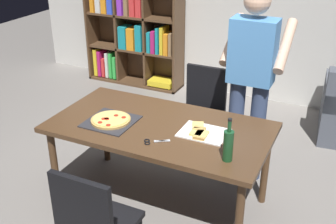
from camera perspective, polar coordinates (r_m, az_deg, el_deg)
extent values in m
plane|color=gray|center=(3.73, -1.01, -12.07)|extent=(12.00, 12.00, 0.00)
cube|color=#4C331E|center=(3.33, -1.11, -2.10)|extent=(1.74, 0.93, 0.04)
cylinder|color=#4C331E|center=(3.64, -15.16, -7.31)|extent=(0.06, 0.06, 0.71)
cylinder|color=#4C331E|center=(3.01, 9.62, -14.59)|extent=(0.06, 0.06, 0.71)
cylinder|color=#4C331E|center=(4.15, -8.52, -2.22)|extent=(0.06, 0.06, 0.71)
cylinder|color=#4C331E|center=(3.62, 13.12, -7.24)|extent=(0.06, 0.06, 0.71)
cube|color=black|center=(2.88, -8.95, -14.72)|extent=(0.42, 0.42, 0.04)
cube|color=black|center=(2.61, -11.68, -12.98)|extent=(0.42, 0.04, 0.45)
cube|color=black|center=(4.17, 4.20, -0.71)|extent=(0.42, 0.42, 0.04)
cube|color=black|center=(4.23, 5.25, 3.30)|extent=(0.42, 0.04, 0.45)
cylinder|color=black|center=(4.19, 0.90, -3.99)|extent=(0.04, 0.04, 0.41)
cylinder|color=black|center=(4.08, 5.53, -5.05)|extent=(0.04, 0.04, 0.41)
cylinder|color=black|center=(4.48, 2.81, -1.91)|extent=(0.04, 0.04, 0.41)
cylinder|color=black|center=(4.37, 7.17, -2.84)|extent=(0.04, 0.04, 0.41)
cube|color=#4C515B|center=(4.94, 21.45, 2.76)|extent=(0.24, 0.86, 0.20)
cube|color=#513823|center=(6.27, -10.34, 13.34)|extent=(0.03, 0.35, 1.95)
cube|color=#513823|center=(5.60, 1.50, 12.26)|extent=(0.03, 0.35, 1.95)
cube|color=#513823|center=(6.19, -4.42, 4.20)|extent=(1.40, 0.35, 0.03)
cube|color=#513823|center=(6.04, -3.97, 13.22)|extent=(1.40, 0.03, 1.95)
cube|color=#513823|center=(6.03, -4.58, 8.52)|extent=(1.34, 0.29, 0.03)
cube|color=#513823|center=(5.90, -4.74, 12.90)|extent=(1.34, 0.29, 0.03)
cube|color=#513823|center=(6.01, -6.64, 13.06)|extent=(0.03, 0.29, 1.89)
cube|color=#513823|center=(5.80, -2.78, 12.71)|extent=(0.03, 0.29, 1.89)
cube|color=yellow|center=(6.40, -9.36, 6.86)|extent=(0.05, 0.22, 0.40)
cube|color=#B21E66|center=(6.37, -8.87, 6.71)|extent=(0.05, 0.22, 0.38)
cube|color=red|center=(6.35, -8.35, 6.21)|extent=(0.04, 0.22, 0.28)
cube|color=silver|center=(6.30, -7.88, 6.52)|extent=(0.04, 0.22, 0.37)
cube|color=green|center=(6.27, -7.38, 6.46)|extent=(0.04, 0.22, 0.37)
cube|color=green|center=(6.24, -6.87, 6.17)|extent=(0.05, 0.22, 0.32)
cube|color=yellow|center=(5.95, -0.78, 4.08)|extent=(0.35, 0.25, 0.08)
cube|color=teal|center=(6.02, -5.81, 10.16)|extent=(0.11, 0.22, 0.31)
cube|color=orange|center=(5.96, -4.73, 9.98)|extent=(0.11, 0.22, 0.30)
cube|color=teal|center=(5.89, -3.63, 10.13)|extent=(0.09, 0.22, 0.36)
cube|color=teal|center=(5.83, -2.25, 9.59)|extent=(0.05, 0.22, 0.28)
cube|color=#B21E66|center=(5.80, -1.68, 9.63)|extent=(0.06, 0.22, 0.31)
cube|color=teal|center=(5.77, -1.11, 9.78)|extent=(0.04, 0.22, 0.35)
cube|color=yellow|center=(5.74, -0.52, 9.78)|extent=(0.04, 0.22, 0.37)
cube|color=orange|center=(5.72, 0.07, 9.32)|extent=(0.06, 0.22, 0.29)
cube|color=olive|center=(5.69, 0.66, 9.31)|extent=(0.04, 0.22, 0.30)
cube|color=orange|center=(6.17, -9.83, 14.66)|extent=(0.06, 0.22, 0.28)
cube|color=orange|center=(6.06, -8.28, 14.69)|extent=(0.08, 0.22, 0.31)
cube|color=blue|center=(6.00, -7.49, 14.75)|extent=(0.08, 0.22, 0.33)
cube|color=purple|center=(5.92, -6.18, 14.93)|extent=(0.07, 0.22, 0.39)
cube|color=olive|center=(5.88, -5.32, 14.39)|extent=(0.06, 0.22, 0.29)
cube|color=red|center=(5.83, -4.47, 14.23)|extent=(0.07, 0.22, 0.27)
cube|color=red|center=(5.78, -3.61, 14.21)|extent=(0.08, 0.22, 0.27)
cylinder|color=#38476B|center=(3.87, 11.94, -2.75)|extent=(0.14, 0.14, 0.95)
cylinder|color=#38476B|center=(3.91, 9.11, -2.17)|extent=(0.14, 0.14, 0.95)
cube|color=#4C8CD1|center=(3.60, 11.48, 8.12)|extent=(0.38, 0.22, 0.55)
sphere|color=#E0B293|center=(3.50, 12.09, 14.60)|extent=(0.22, 0.22, 0.22)
cylinder|color=#E0B293|center=(3.72, 15.70, 8.68)|extent=(0.09, 0.50, 0.39)
cylinder|color=#E0B293|center=(3.81, 8.85, 9.76)|extent=(0.09, 0.50, 0.39)
cube|color=#2D2D33|center=(3.40, -7.78, -1.28)|extent=(0.38, 0.38, 0.01)
cylinder|color=tan|center=(3.39, -7.79, -1.07)|extent=(0.32, 0.32, 0.02)
cylinder|color=#EACC6B|center=(3.38, -7.80, -0.89)|extent=(0.29, 0.29, 0.01)
cylinder|color=#B22819|center=(3.37, -8.31, -0.95)|extent=(0.04, 0.04, 0.00)
cylinder|color=#B22819|center=(3.42, -7.07, -0.46)|extent=(0.04, 0.04, 0.00)
cylinder|color=#B22819|center=(3.38, -8.74, -0.91)|extent=(0.04, 0.04, 0.00)
cylinder|color=#B22819|center=(3.38, -6.04, -0.73)|extent=(0.04, 0.04, 0.00)
cylinder|color=#B22819|center=(3.38, -8.35, -0.86)|extent=(0.04, 0.04, 0.00)
cylinder|color=#B22819|center=(3.33, -9.23, -1.40)|extent=(0.04, 0.04, 0.00)
cylinder|color=#B22819|center=(3.27, -8.13, -1.77)|extent=(0.04, 0.04, 0.00)
cube|color=white|center=(3.21, 4.87, -2.84)|extent=(0.36, 0.28, 0.01)
cube|color=#EACC6B|center=(3.27, 4.11, -1.97)|extent=(0.14, 0.16, 0.02)
cube|color=tan|center=(3.21, 4.14, -2.44)|extent=(0.09, 0.06, 0.02)
cube|color=#EACC6B|center=(3.19, 4.03, -2.69)|extent=(0.09, 0.14, 0.02)
cube|color=tan|center=(3.24, 4.40, -2.19)|extent=(0.09, 0.03, 0.02)
cube|color=#EACC6B|center=(3.15, 4.52, -3.12)|extent=(0.10, 0.15, 0.02)
cube|color=tan|center=(3.10, 4.19, -3.59)|extent=(0.09, 0.03, 0.02)
cylinder|color=#194723|center=(2.85, 8.18, -4.60)|extent=(0.07, 0.07, 0.22)
cylinder|color=#194723|center=(2.77, 8.37, -1.93)|extent=(0.03, 0.03, 0.08)
cylinder|color=black|center=(2.75, 8.44, -1.04)|extent=(0.03, 0.03, 0.02)
cube|color=silver|center=(3.09, -0.82, -3.95)|extent=(0.10, 0.08, 0.01)
cube|color=silver|center=(3.09, -0.82, -3.95)|extent=(0.11, 0.06, 0.01)
torus|color=black|center=(3.10, -2.89, -3.88)|extent=(0.06, 0.06, 0.01)
torus|color=black|center=(3.06, -2.84, -4.25)|extent=(0.06, 0.06, 0.01)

